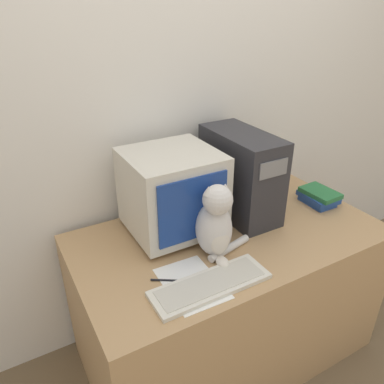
% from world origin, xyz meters
% --- Properties ---
extents(wall_back, '(7.00, 0.05, 2.50)m').
position_xyz_m(wall_back, '(0.00, 0.87, 1.25)').
color(wall_back, silver).
rests_on(wall_back, ground_plane).
extents(desk, '(1.46, 0.80, 0.76)m').
position_xyz_m(desk, '(0.00, 0.40, 0.38)').
color(desk, tan).
rests_on(desk, ground_plane).
extents(crt_monitor, '(0.41, 0.40, 0.40)m').
position_xyz_m(crt_monitor, '(-0.22, 0.57, 0.96)').
color(crt_monitor, beige).
rests_on(crt_monitor, desk).
extents(computer_tower, '(0.22, 0.47, 0.43)m').
position_xyz_m(computer_tower, '(0.16, 0.56, 0.97)').
color(computer_tower, '#28282D').
rests_on(computer_tower, desk).
extents(keyboard, '(0.48, 0.16, 0.02)m').
position_xyz_m(keyboard, '(-0.28, 0.14, 0.77)').
color(keyboard, silver).
rests_on(keyboard, desk).
extents(cat, '(0.27, 0.24, 0.35)m').
position_xyz_m(cat, '(-0.15, 0.31, 0.91)').
color(cat, silver).
rests_on(cat, desk).
extents(book_stack, '(0.16, 0.21, 0.08)m').
position_xyz_m(book_stack, '(0.59, 0.41, 0.80)').
color(book_stack, '#234793').
rests_on(book_stack, desk).
extents(pen, '(0.12, 0.08, 0.01)m').
position_xyz_m(pen, '(-0.41, 0.24, 0.76)').
color(pen, black).
rests_on(pen, desk).
extents(paper_sheet, '(0.22, 0.30, 0.00)m').
position_xyz_m(paper_sheet, '(-0.33, 0.19, 0.76)').
color(paper_sheet, white).
rests_on(paper_sheet, desk).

